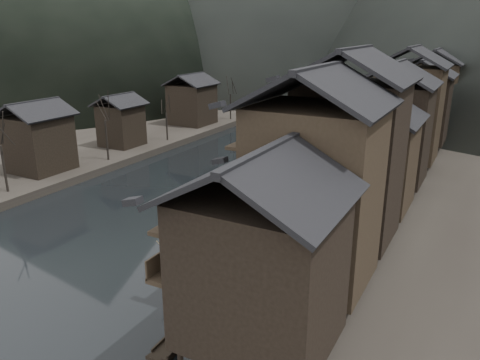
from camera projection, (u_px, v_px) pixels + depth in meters
The scene contains 12 objects.
water at pixel (114, 247), 38.55m from camera, with size 300.00×300.00×0.00m, color black.
left_bank at pixel (122, 120), 87.63m from camera, with size 40.00×200.00×1.20m, color #2D2823.
stilt_houses at pixel (388, 119), 43.99m from camera, with size 9.00×67.60×16.20m.
left_houses at pixel (100, 117), 62.88m from camera, with size 8.10×53.20×8.73m.
bare_trees at pixel (106, 119), 59.01m from camera, with size 3.67×62.11×7.34m.
moored_sampans at pixel (344, 184), 53.33m from camera, with size 3.09×66.88×0.47m.
midriver_boats at pixel (312, 132), 79.84m from camera, with size 15.01×33.69×0.45m.
stone_bridge at pixel (355, 88), 97.05m from camera, with size 40.00×6.00×9.00m.
hero_sampan at pixel (179, 264), 35.23m from camera, with size 2.90×4.90×0.44m.
cargo_heap at pixel (179, 256), 35.28m from camera, with size 1.10×1.45×0.66m, color black.
boatman at pixel (174, 263), 33.23m from camera, with size 0.61×0.40×1.68m, color #555457.
bamboo_pole at pixel (175, 227), 32.27m from camera, with size 0.06×0.06×4.65m, color #8C7A51.
Camera 1 is at (25.83, -25.69, 17.26)m, focal length 35.00 mm.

